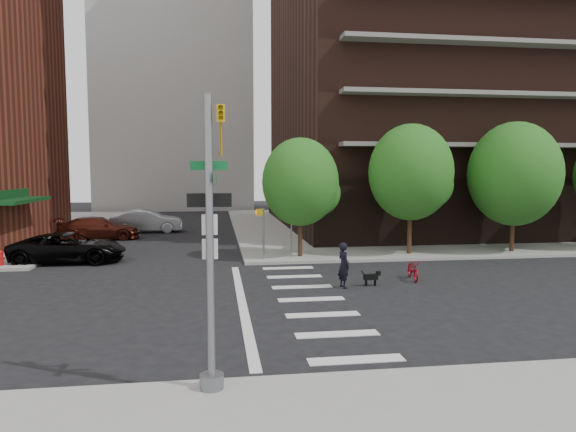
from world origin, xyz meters
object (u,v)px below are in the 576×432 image
object	(u,v)px
scooter	(413,269)
parked_car_maroon	(99,228)
traffic_signal	(212,267)
parked_car_black	(69,248)
fire_hydrant	(1,257)
dog_walker	(344,265)
parked_car_silver	(147,221)

from	to	relation	value
scooter	parked_car_maroon	bearing A→B (deg)	145.10
traffic_signal	parked_car_black	xyz separation A→B (m)	(-7.28, 16.49, -1.94)
traffic_signal	fire_hydrant	distance (m)	18.42
parked_car_black	scooter	distance (m)	16.89
parked_car_black	dog_walker	xyz separation A→B (m)	(12.36, -7.34, 0.14)
parked_car_silver	dog_walker	distance (m)	22.23
fire_hydrant	parked_car_black	bearing A→B (deg)	23.56
fire_hydrant	scooter	size ratio (longest dim) A/B	0.44
parked_car_black	dog_walker	bearing A→B (deg)	-120.16
dog_walker	parked_car_silver	bearing A→B (deg)	12.97
parked_car_maroon	scooter	size ratio (longest dim) A/B	3.18
traffic_signal	fire_hydrant	world-z (taller)	traffic_signal
parked_car_maroon	parked_car_black	bearing A→B (deg)	177.76
parked_car_maroon	scooter	world-z (taller)	parked_car_maroon
parked_car_maroon	fire_hydrant	bearing A→B (deg)	161.81
fire_hydrant	parked_car_maroon	xyz separation A→B (m)	(2.30, 9.96, 0.22)
parked_car_silver	scooter	size ratio (longest dim) A/B	3.12
parked_car_maroon	dog_walker	xyz separation A→B (m)	(12.82, -16.11, 0.13)
parked_car_black	scooter	size ratio (longest dim) A/B	3.29
fire_hydrant	dog_walker	world-z (taller)	dog_walker
parked_car_silver	parked_car_maroon	bearing A→B (deg)	140.26
parked_car_silver	dog_walker	xyz separation A→B (m)	(10.12, -19.80, 0.05)
traffic_signal	parked_car_maroon	xyz separation A→B (m)	(-7.73, 25.26, -1.93)
parked_car_black	fire_hydrant	bearing A→B (deg)	114.11
scooter	traffic_signal	bearing A→B (deg)	-121.31
fire_hydrant	parked_car_maroon	world-z (taller)	parked_car_maroon
dog_walker	scooter	bearing A→B (deg)	-86.40
traffic_signal	parked_car_maroon	distance (m)	26.48
dog_walker	parked_car_maroon	bearing A→B (deg)	24.41
scooter	dog_walker	bearing A→B (deg)	-154.18
traffic_signal	parked_car_silver	xyz separation A→B (m)	(-5.03, 28.95, -1.84)
fire_hydrant	parked_car_maroon	size ratio (longest dim) A/B	0.14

